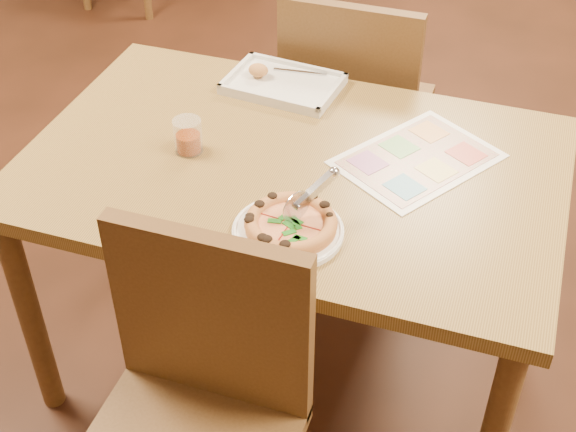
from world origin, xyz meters
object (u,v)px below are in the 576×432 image
(pizza_cutter, at_px, (310,195))
(menu, at_px, (417,159))
(chair_far, at_px, (354,94))
(glass_tumbler, at_px, (188,138))
(pizza, at_px, (291,223))
(plate, at_px, (288,231))
(appetizer_tray, at_px, (281,84))
(chair_near, at_px, (197,390))
(dining_table, at_px, (292,189))

(pizza_cutter, relative_size, menu, 0.35)
(chair_far, xyz_separation_m, glass_tumbler, (-0.26, -0.64, 0.19))
(pizza, xyz_separation_m, glass_tumbler, (-0.34, 0.21, 0.01))
(plate, xyz_separation_m, appetizer_tray, (-0.22, 0.58, 0.00))
(chair_near, relative_size, menu, 1.26)
(pizza, xyz_separation_m, appetizer_tray, (-0.22, 0.57, -0.01))
(dining_table, distance_m, pizza, 0.28)
(pizza_cutter, bearing_deg, chair_near, -164.39)
(pizza, bearing_deg, glass_tumbler, 147.76)
(dining_table, relative_size, chair_far, 2.77)
(plate, bearing_deg, pizza_cutter, 56.90)
(dining_table, xyz_separation_m, plate, (0.08, -0.26, 0.09))
(pizza, xyz_separation_m, menu, (0.21, 0.35, -0.02))
(pizza_cutter, distance_m, appetizer_tray, 0.59)
(appetizer_tray, relative_size, glass_tumbler, 3.67)
(pizza, distance_m, pizza_cutter, 0.07)
(dining_table, height_order, pizza_cutter, pizza_cutter)
(chair_near, bearing_deg, glass_tumbler, 114.43)
(dining_table, height_order, pizza, pizza)
(dining_table, bearing_deg, pizza_cutter, -62.57)
(chair_near, height_order, pizza, chair_near)
(chair_near, bearing_deg, pizza_cutter, 74.65)
(chair_far, xyz_separation_m, menu, (0.29, -0.50, 0.16))
(pizza, relative_size, appetizer_tray, 0.63)
(pizza, height_order, menu, pizza)
(plate, bearing_deg, chair_far, 95.05)
(plate, distance_m, glass_tumbler, 0.40)
(dining_table, bearing_deg, menu, 20.22)
(pizza, bearing_deg, menu, 59.87)
(chair_far, distance_m, appetizer_tray, 0.35)
(chair_far, xyz_separation_m, plate, (0.08, -0.86, 0.16))
(pizza, bearing_deg, chair_near, -102.78)
(pizza, relative_size, menu, 0.54)
(pizza_cutter, xyz_separation_m, menu, (0.18, 0.31, -0.08))
(glass_tumbler, distance_m, menu, 0.56)
(plate, bearing_deg, pizza, 63.09)
(pizza, bearing_deg, pizza_cutter, 55.84)
(plate, xyz_separation_m, pizza, (0.00, 0.01, 0.02))
(chair_far, relative_size, plate, 1.93)
(plate, distance_m, pizza, 0.02)
(chair_near, bearing_deg, pizza, 77.22)
(dining_table, xyz_separation_m, pizza, (0.08, -0.25, 0.11))
(glass_tumbler, bearing_deg, dining_table, 8.37)
(chair_far, bearing_deg, pizza, 95.36)
(pizza, distance_m, glass_tumbler, 0.40)
(pizza, bearing_deg, dining_table, 107.74)
(dining_table, distance_m, appetizer_tray, 0.36)
(chair_far, bearing_deg, chair_near, 90.00)
(pizza, relative_size, pizza_cutter, 1.54)
(glass_tumbler, xyz_separation_m, menu, (0.54, 0.14, -0.04))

